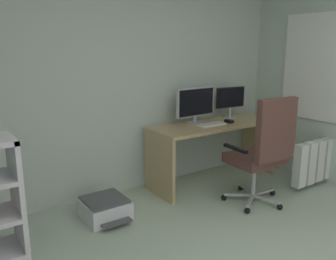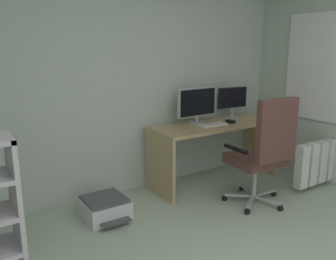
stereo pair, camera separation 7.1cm
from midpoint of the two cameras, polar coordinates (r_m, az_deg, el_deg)
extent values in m
cube|color=silver|center=(3.80, -9.85, 8.17)|extent=(4.43, 0.10, 2.53)
cube|color=white|center=(4.42, 25.15, 9.00)|extent=(0.01, 1.29, 1.16)
cube|color=white|center=(4.41, 25.10, 9.00)|extent=(0.02, 1.37, 1.24)
cube|color=tan|center=(4.17, 7.02, 0.90)|extent=(1.60, 0.57, 0.04)
cube|color=tan|center=(3.81, -1.99, -5.85)|extent=(0.04, 0.55, 0.68)
cube|color=tan|center=(4.80, 13.90, -2.18)|extent=(0.04, 0.55, 0.68)
cylinder|color=#B2B5B7|center=(4.16, 3.91, 1.27)|extent=(0.18, 0.18, 0.01)
cylinder|color=#B2B5B7|center=(4.15, 3.92, 1.90)|extent=(0.03, 0.03, 0.08)
cube|color=#B7BABC|center=(4.11, 3.97, 4.55)|extent=(0.55, 0.06, 0.33)
cube|color=black|center=(4.10, 4.16, 4.51)|extent=(0.51, 0.02, 0.30)
cylinder|color=#B2B5B7|center=(4.52, 9.47, 2.10)|extent=(0.18, 0.18, 0.01)
cylinder|color=#B2B5B7|center=(4.51, 9.51, 2.98)|extent=(0.03, 0.03, 0.13)
cube|color=black|center=(4.48, 9.60, 5.24)|extent=(0.41, 0.07, 0.25)
cube|color=black|center=(4.46, 9.77, 5.20)|extent=(0.38, 0.04, 0.23)
cube|color=silver|center=(4.03, 6.52, 0.89)|extent=(0.34, 0.13, 0.02)
cube|color=black|center=(4.20, 9.33, 1.39)|extent=(0.07, 0.11, 0.03)
cube|color=#B7BABC|center=(3.97, 14.59, -9.69)|extent=(0.30, 0.05, 0.02)
sphere|color=black|center=(4.09, 16.05, -9.70)|extent=(0.06, 0.06, 0.06)
cube|color=#B7BABC|center=(4.00, 12.06, -9.40)|extent=(0.14, 0.29, 0.02)
sphere|color=black|center=(4.14, 11.15, -9.15)|extent=(0.06, 0.06, 0.06)
cube|color=#B7BABC|center=(3.85, 10.77, -10.22)|extent=(0.25, 0.22, 0.02)
sphere|color=black|center=(3.86, 8.49, -10.76)|extent=(0.06, 0.06, 0.06)
cube|color=#B7BABC|center=(3.74, 12.60, -11.09)|extent=(0.27, 0.19, 0.02)
sphere|color=black|center=(3.62, 12.13, -12.60)|extent=(0.06, 0.06, 0.06)
cube|color=#B7BABC|center=(3.81, 15.03, -10.72)|extent=(0.11, 0.30, 0.02)
sphere|color=black|center=(3.78, 17.08, -11.78)|extent=(0.06, 0.06, 0.06)
cylinder|color=#B7BABC|center=(3.81, 13.15, -7.76)|extent=(0.04, 0.04, 0.35)
cube|color=brown|center=(3.73, 13.34, -4.50)|extent=(0.54, 0.47, 0.10)
cube|color=brown|center=(3.47, 16.53, 0.00)|extent=(0.47, 0.10, 0.60)
cube|color=black|center=(3.51, 10.24, -2.95)|extent=(0.06, 0.31, 0.03)
cube|color=black|center=(3.88, 16.37, -1.68)|extent=(0.06, 0.31, 0.03)
cube|color=silver|center=(2.64, -23.67, -11.91)|extent=(0.03, 0.34, 1.04)
cube|color=silver|center=(3.50, -10.73, -12.43)|extent=(0.40, 0.41, 0.17)
cube|color=#4C4C51|center=(3.46, -10.80, -10.97)|extent=(0.37, 0.38, 0.02)
cube|color=#4C4C51|center=(3.32, -8.92, -14.56)|extent=(0.28, 0.10, 0.01)
cube|color=white|center=(4.18, 20.10, -5.48)|extent=(0.13, 0.10, 0.49)
cube|color=white|center=(4.32, 21.40, -5.01)|extent=(0.13, 0.10, 0.49)
cube|color=white|center=(4.45, 22.63, -4.57)|extent=(0.13, 0.10, 0.49)
cube|color=white|center=(4.59, 23.78, -4.16)|extent=(0.13, 0.10, 0.49)
cube|color=white|center=(4.73, 24.86, -3.76)|extent=(0.13, 0.10, 0.49)
camera|label=1|loc=(0.04, -90.60, -0.14)|focal=37.73mm
camera|label=2|loc=(0.04, 89.40, 0.14)|focal=37.73mm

